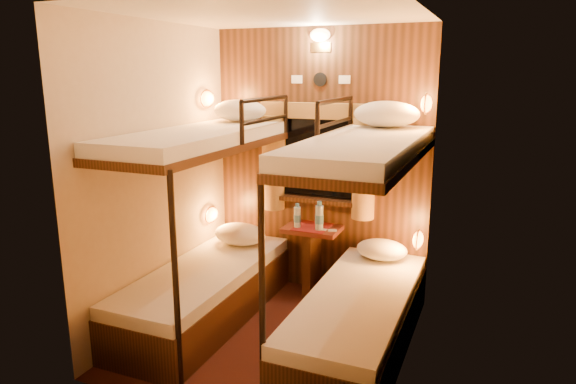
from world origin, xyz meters
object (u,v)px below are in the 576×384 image
at_px(bunk_right, 359,279).
at_px(bottle_right, 319,218).
at_px(table, 312,252).
at_px(bottle_left, 297,217).
at_px(bunk_left, 205,255).

height_order(bunk_right, bottle_right, bunk_right).
relative_size(table, bottle_left, 2.94).
bearing_deg(bottle_left, bunk_right, -43.12).
xyz_separation_m(bunk_right, table, (-0.65, 0.78, -0.14)).
distance_m(bunk_right, table, 1.02).
bearing_deg(bunk_left, table, 50.33).
bearing_deg(table, bottle_right, -34.04).
height_order(bunk_left, table, bunk_left).
bearing_deg(bottle_right, bunk_left, -135.46).
relative_size(bunk_left, bottle_left, 8.52).
height_order(bunk_left, bottle_left, bunk_left).
bearing_deg(bunk_right, bottle_left, 136.88).
height_order(bunk_right, bottle_left, bunk_right).
bearing_deg(bottle_left, bottle_right, 0.82).
height_order(bunk_left, bunk_right, same).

